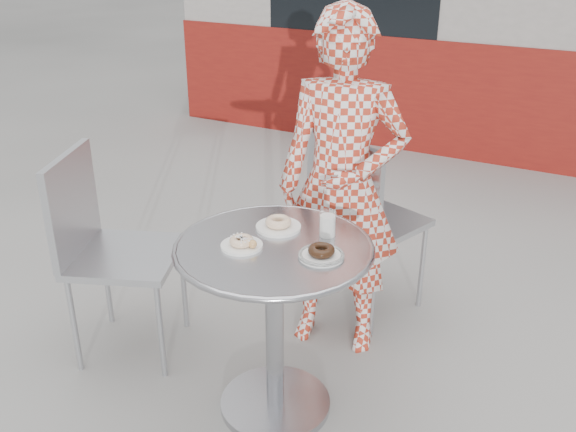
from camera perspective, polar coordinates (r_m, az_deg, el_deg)
The scene contains 9 objects.
ground at distance 2.87m, azimuth -1.62°, elevation -16.99°, with size 60.00×60.00×0.00m, color #A8A5A0.
bistro_table at distance 2.54m, azimuth -1.24°, elevation -6.42°, with size 0.78×0.78×0.79m.
chair_far at distance 3.41m, azimuth 7.06°, elevation -3.57°, with size 0.60×0.60×0.98m.
chair_left at distance 3.16m, azimuth -14.09°, elevation -6.65°, with size 0.61×0.61×0.99m.
seated_person at distance 2.92m, azimuth 4.79°, elevation 2.53°, with size 0.59×0.39×1.62m, color #AA2C1A.
plate_far at distance 2.57m, azimuth -0.87°, elevation -0.75°, with size 0.18×0.18×0.05m.
plate_near at distance 2.43m, azimuth -4.09°, elevation -2.42°, with size 0.16×0.16×0.04m.
plate_checker at distance 2.36m, azimuth 2.98°, elevation -3.36°, with size 0.17×0.17×0.04m.
milk_cup at distance 2.51m, azimuth 3.53°, elevation -0.76°, with size 0.07×0.07×0.10m.
Camera 1 is at (1.07, -1.85, 1.91)m, focal length 40.00 mm.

